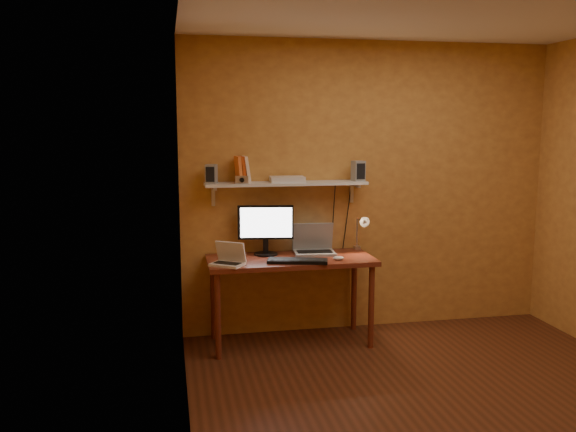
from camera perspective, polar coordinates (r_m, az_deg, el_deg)
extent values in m
cube|color=#512515|center=(4.48, 14.12, -16.47)|extent=(3.40, 3.20, 0.02)
cube|color=silver|center=(4.13, 15.53, 18.63)|extent=(3.40, 3.20, 0.02)
cube|color=gold|center=(5.59, 7.56, 2.68)|extent=(3.40, 0.02, 2.60)
cube|color=gold|center=(3.69, -9.80, -0.39)|extent=(0.02, 3.20, 2.60)
cube|color=maroon|center=(5.16, 0.25, -4.15)|extent=(1.40, 0.60, 0.04)
cylinder|color=maroon|center=(4.94, -6.58, -9.30)|extent=(0.05, 0.05, 0.71)
cylinder|color=maroon|center=(5.19, 7.79, -8.42)|extent=(0.05, 0.05, 0.71)
cylinder|color=maroon|center=(5.40, -7.00, -7.75)|extent=(0.05, 0.05, 0.71)
cylinder|color=maroon|center=(5.63, 6.19, -7.04)|extent=(0.05, 0.05, 0.71)
cube|color=silver|center=(5.24, -0.16, 3.06)|extent=(1.40, 0.25, 0.02)
cube|color=silver|center=(5.28, -7.02, 1.92)|extent=(0.03, 0.03, 0.18)
cube|color=silver|center=(5.51, 5.96, 2.21)|extent=(0.03, 0.03, 0.18)
cylinder|color=black|center=(5.27, -2.09, -3.57)|extent=(0.23, 0.23, 0.01)
cube|color=black|center=(5.26, -2.10, -2.77)|extent=(0.05, 0.04, 0.15)
cube|color=black|center=(5.22, -2.11, -0.59)|extent=(0.48, 0.10, 0.29)
cube|color=white|center=(5.21, -2.08, -0.62)|extent=(0.44, 0.07, 0.26)
cube|color=gray|center=(5.31, 2.49, -3.46)|extent=(0.37, 0.27, 0.02)
cube|color=black|center=(5.31, 2.49, -3.34)|extent=(0.31, 0.16, 0.00)
cube|color=gray|center=(5.37, 2.34, -1.90)|extent=(0.36, 0.10, 0.24)
cube|color=#14263F|center=(5.37, 2.34, -1.90)|extent=(0.31, 0.08, 0.20)
cube|color=silver|center=(4.90, -5.70, -4.53)|extent=(0.31, 0.29, 0.02)
cube|color=black|center=(4.89, -5.70, -4.41)|extent=(0.23, 0.20, 0.00)
cube|color=silver|center=(4.93, -5.38, -3.33)|extent=(0.25, 0.20, 0.17)
cube|color=black|center=(4.93, -5.38, -3.33)|extent=(0.21, 0.17, 0.14)
cube|color=black|center=(4.98, 0.90, -4.22)|extent=(0.52, 0.29, 0.03)
ellipsoid|color=silver|center=(5.09, 4.74, -3.94)|extent=(0.10, 0.07, 0.03)
cube|color=silver|center=(5.55, 6.46, -3.19)|extent=(0.05, 0.06, 0.08)
cylinder|color=silver|center=(5.52, 6.48, -1.67)|extent=(0.02, 0.02, 0.28)
cylinder|color=silver|center=(5.42, 6.76, -0.36)|extent=(0.01, 0.16, 0.01)
cone|color=silver|center=(5.34, 7.03, -0.49)|extent=(0.09, 0.09, 0.09)
sphere|color=#FFE0A5|center=(5.33, 7.10, -0.53)|extent=(0.04, 0.04, 0.04)
cube|color=gray|center=(5.15, -7.19, 3.93)|extent=(0.11, 0.11, 0.16)
cube|color=gray|center=(5.38, 6.59, 4.22)|extent=(0.11, 0.11, 0.18)
cube|color=orange|center=(5.18, -4.66, 4.35)|extent=(0.06, 0.16, 0.23)
cube|color=#AF380E|center=(5.18, -4.31, 4.36)|extent=(0.07, 0.16, 0.23)
cube|color=#F9DAC1|center=(5.19, -3.97, 4.37)|extent=(0.08, 0.16, 0.23)
cube|color=silver|center=(5.11, -4.35, 3.40)|extent=(0.11, 0.04, 0.07)
cylinder|color=black|center=(5.09, -4.32, 3.38)|extent=(0.04, 0.03, 0.04)
cube|color=silver|center=(5.24, -0.08, 3.46)|extent=(0.30, 0.21, 0.05)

